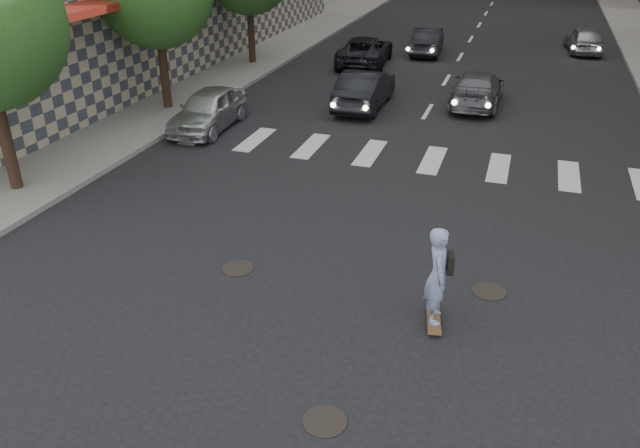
{
  "coord_description": "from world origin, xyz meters",
  "views": [
    {
      "loc": [
        3.38,
        -9.3,
        7.13
      ],
      "look_at": [
        -0.17,
        1.4,
        1.3
      ],
      "focal_mm": 35.0,
      "sensor_mm": 36.0,
      "label": 1
    }
  ],
  "objects_px": {
    "skateboarder": "(438,275)",
    "traffic_car_a": "(365,89)",
    "traffic_car_d": "(584,39)",
    "traffic_car_c": "(365,50)",
    "traffic_car_b": "(477,88)",
    "traffic_car_e": "(428,41)",
    "silver_sedan": "(208,109)"
  },
  "relations": [
    {
      "from": "traffic_car_b",
      "to": "silver_sedan",
      "type": "bearing_deg",
      "value": 34.91
    },
    {
      "from": "skateboarder",
      "to": "traffic_car_e",
      "type": "distance_m",
      "value": 23.93
    },
    {
      "from": "traffic_car_c",
      "to": "traffic_car_d",
      "type": "relative_size",
      "value": 1.23
    },
    {
      "from": "silver_sedan",
      "to": "traffic_car_a",
      "type": "xyz_separation_m",
      "value": [
        4.54,
        4.22,
        0.03
      ]
    },
    {
      "from": "skateboarder",
      "to": "traffic_car_b",
      "type": "bearing_deg",
      "value": 81.43
    },
    {
      "from": "traffic_car_a",
      "to": "traffic_car_d",
      "type": "height_order",
      "value": "traffic_car_a"
    },
    {
      "from": "traffic_car_b",
      "to": "traffic_car_c",
      "type": "xyz_separation_m",
      "value": [
        -5.92,
        5.32,
        0.02
      ]
    },
    {
      "from": "traffic_car_b",
      "to": "traffic_car_c",
      "type": "height_order",
      "value": "traffic_car_c"
    },
    {
      "from": "traffic_car_b",
      "to": "traffic_car_d",
      "type": "bearing_deg",
      "value": -110.1
    },
    {
      "from": "skateboarder",
      "to": "silver_sedan",
      "type": "bearing_deg",
      "value": 124.75
    },
    {
      "from": "skateboarder",
      "to": "traffic_car_a",
      "type": "distance_m",
      "value": 14.09
    },
    {
      "from": "silver_sedan",
      "to": "traffic_car_e",
      "type": "xyz_separation_m",
      "value": [
        5.23,
        14.55,
        -0.02
      ]
    },
    {
      "from": "traffic_car_c",
      "to": "traffic_car_d",
      "type": "height_order",
      "value": "traffic_car_c"
    },
    {
      "from": "traffic_car_e",
      "to": "silver_sedan",
      "type": "bearing_deg",
      "value": 66.11
    },
    {
      "from": "traffic_car_c",
      "to": "skateboarder",
      "type": "bearing_deg",
      "value": 103.23
    },
    {
      "from": "traffic_car_a",
      "to": "traffic_car_c",
      "type": "distance_m",
      "value": 7.24
    },
    {
      "from": "traffic_car_a",
      "to": "traffic_car_c",
      "type": "height_order",
      "value": "traffic_car_a"
    },
    {
      "from": "silver_sedan",
      "to": "traffic_car_e",
      "type": "distance_m",
      "value": 15.46
    },
    {
      "from": "skateboarder",
      "to": "traffic_car_c",
      "type": "distance_m",
      "value": 21.31
    },
    {
      "from": "skateboarder",
      "to": "traffic_car_e",
      "type": "xyz_separation_m",
      "value": [
        -4.16,
        23.56,
        -0.39
      ]
    },
    {
      "from": "silver_sedan",
      "to": "traffic_car_c",
      "type": "relative_size",
      "value": 0.83
    },
    {
      "from": "traffic_car_a",
      "to": "traffic_car_b",
      "type": "bearing_deg",
      "value": -158.21
    },
    {
      "from": "traffic_car_a",
      "to": "traffic_car_c",
      "type": "xyz_separation_m",
      "value": [
        -1.82,
        7.01,
        -0.05
      ]
    },
    {
      "from": "traffic_car_d",
      "to": "traffic_car_e",
      "type": "distance_m",
      "value": 8.37
    },
    {
      "from": "traffic_car_b",
      "to": "traffic_car_a",
      "type": "bearing_deg",
      "value": 22.94
    },
    {
      "from": "skateboarder",
      "to": "traffic_car_a",
      "type": "bearing_deg",
      "value": 98.68
    },
    {
      "from": "traffic_car_c",
      "to": "traffic_car_e",
      "type": "bearing_deg",
      "value": -131.98
    },
    {
      "from": "traffic_car_a",
      "to": "traffic_car_b",
      "type": "distance_m",
      "value": 4.43
    },
    {
      "from": "silver_sedan",
      "to": "traffic_car_e",
      "type": "relative_size",
      "value": 0.99
    },
    {
      "from": "skateboarder",
      "to": "traffic_car_c",
      "type": "bearing_deg",
      "value": 96.81
    },
    {
      "from": "skateboarder",
      "to": "silver_sedan",
      "type": "height_order",
      "value": "skateboarder"
    },
    {
      "from": "traffic_car_c",
      "to": "traffic_car_e",
      "type": "height_order",
      "value": "traffic_car_c"
    }
  ]
}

